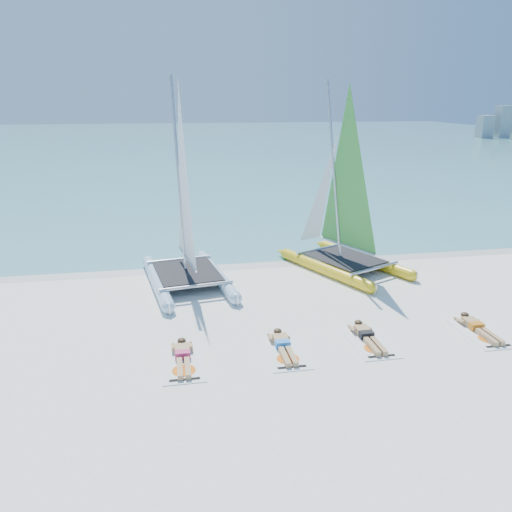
% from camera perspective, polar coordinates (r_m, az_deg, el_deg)
% --- Properties ---
extents(ground, '(140.00, 140.00, 0.00)m').
position_cam_1_polar(ground, '(14.30, 1.95, -7.71)').
color(ground, white).
rests_on(ground, ground).
extents(sea, '(140.00, 115.00, 0.01)m').
position_cam_1_polar(sea, '(75.93, -8.29, 12.80)').
color(sea, '#69AFA9').
rests_on(sea, ground).
extents(wet_sand_strip, '(140.00, 1.40, 0.01)m').
position_cam_1_polar(wet_sand_strip, '(19.33, -1.46, -0.83)').
color(wet_sand_strip, beige).
rests_on(wet_sand_strip, ground).
extents(catamaran_blue, '(3.25, 5.52, 7.10)m').
position_cam_1_polar(catamaran_blue, '(16.89, -8.18, 3.74)').
color(catamaran_blue, '#B6DBEF').
rests_on(catamaran_blue, ground).
extents(catamaran_yellow, '(4.34, 5.68, 6.99)m').
position_cam_1_polar(catamaran_yellow, '(18.76, 9.32, 5.34)').
color(catamaran_yellow, yellow).
rests_on(catamaran_yellow, ground).
extents(towel_a, '(1.00, 1.85, 0.02)m').
position_cam_1_polar(towel_a, '(12.41, -8.31, -12.06)').
color(towel_a, white).
rests_on(towel_a, ground).
extents(sunbather_a, '(0.37, 1.73, 0.26)m').
position_cam_1_polar(sunbather_a, '(12.52, -8.37, -11.19)').
color(sunbather_a, tan).
rests_on(sunbather_a, towel_a).
extents(towel_b, '(1.00, 1.85, 0.02)m').
position_cam_1_polar(towel_b, '(12.79, 3.29, -10.94)').
color(towel_b, white).
rests_on(towel_b, ground).
extents(sunbather_b, '(0.37, 1.73, 0.26)m').
position_cam_1_polar(sunbather_b, '(12.90, 3.10, -10.11)').
color(sunbather_b, tan).
rests_on(sunbather_b, towel_b).
extents(towel_c, '(1.00, 1.85, 0.02)m').
position_cam_1_polar(towel_c, '(13.56, 12.84, -9.62)').
color(towel_c, white).
rests_on(towel_c, ground).
extents(sunbather_c, '(0.37, 1.73, 0.26)m').
position_cam_1_polar(sunbather_c, '(13.67, 12.56, -8.86)').
color(sunbather_c, tan).
rests_on(sunbather_c, towel_c).
extents(towel_d, '(1.00, 1.85, 0.02)m').
position_cam_1_polar(towel_d, '(15.00, 24.32, -8.07)').
color(towel_d, white).
rests_on(towel_d, ground).
extents(sunbather_d, '(0.37, 1.73, 0.26)m').
position_cam_1_polar(sunbather_d, '(15.10, 23.97, -7.41)').
color(sunbather_d, tan).
rests_on(sunbather_d, towel_d).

